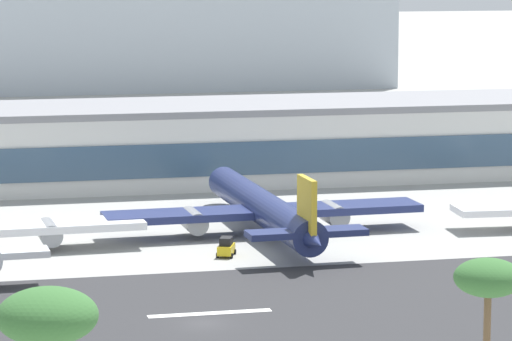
# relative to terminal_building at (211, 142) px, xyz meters

# --- Properties ---
(ground_plane) EXTENTS (1400.00, 1400.00, 0.00)m
(ground_plane) POSITION_rel_terminal_building_xyz_m (-16.98, -83.15, -5.90)
(ground_plane) COLOR #9E9E99
(runway_strip) EXTENTS (800.00, 35.69, 0.08)m
(runway_strip) POSITION_rel_terminal_building_xyz_m (-16.98, -79.61, -5.86)
(runway_strip) COLOR #2D2D30
(runway_strip) RESTS_ON ground_plane
(runway_centreline_dash_4) EXTENTS (12.00, 1.20, 0.01)m
(runway_centreline_dash_4) POSITION_rel_terminal_building_xyz_m (-15.76, -79.61, -5.81)
(runway_centreline_dash_4) COLOR white
(runway_centreline_dash_4) RESTS_ON runway_strip
(terminal_building) EXTENTS (201.10, 23.27, 11.79)m
(terminal_building) POSITION_rel_terminal_building_xyz_m (0.00, 0.00, 0.00)
(terminal_building) COLOR silver
(terminal_building) RESTS_ON ground_plane
(distant_hotel_block) EXTENTS (108.89, 26.10, 36.70)m
(distant_hotel_block) POSITION_rel_terminal_building_xyz_m (21.24, 149.09, 12.45)
(distant_hotel_block) COLOR #A8B2BC
(distant_hotel_block) RESTS_ON ground_plane
(airliner_gold_tail_gate_1) EXTENTS (39.76, 46.83, 9.77)m
(airliner_gold_tail_gate_1) POSITION_rel_terminal_building_xyz_m (-1.74, -43.59, -2.79)
(airliner_gold_tail_gate_1) COLOR navy
(airliner_gold_tail_gate_1) RESTS_ON ground_plane
(service_baggage_tug_0) EXTENTS (2.78, 3.56, 2.20)m
(service_baggage_tug_0) POSITION_rel_terminal_building_xyz_m (-8.94, -54.33, -4.85)
(service_baggage_tug_0) COLOR gold
(service_baggage_tug_0) RESTS_ON ground_plane
(palm_tree_0) EXTENTS (5.07, 5.07, 12.16)m
(palm_tree_0) POSITION_rel_terminal_building_xyz_m (-1.96, -114.56, 4.65)
(palm_tree_0) COLOR brown
(palm_tree_0) RESTS_ON ground_plane
(palm_tree_1) EXTENTS (6.28, 6.28, 13.82)m
(palm_tree_1) POSITION_rel_terminal_building_xyz_m (-34.37, -123.50, 6.01)
(palm_tree_1) COLOR brown
(palm_tree_1) RESTS_ON ground_plane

